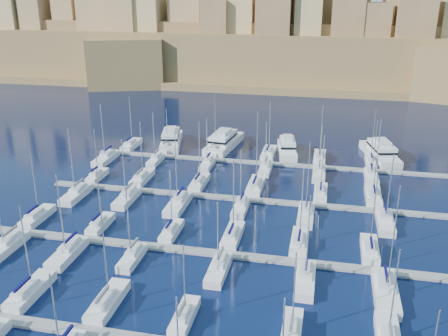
% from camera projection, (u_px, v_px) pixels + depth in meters
% --- Properties ---
extents(ground, '(600.00, 600.00, 0.00)m').
position_uv_depth(ground, '(239.00, 222.00, 90.71)').
color(ground, black).
rests_on(ground, ground).
extents(pontoon_mid_near, '(84.00, 2.00, 0.40)m').
position_uv_depth(pontoon_mid_near, '(225.00, 254.00, 79.64)').
color(pontoon_mid_near, slate).
rests_on(pontoon_mid_near, ground).
extents(pontoon_mid_far, '(84.00, 2.00, 0.40)m').
position_uv_depth(pontoon_mid_far, '(248.00, 200.00, 99.80)').
color(pontoon_mid_far, slate).
rests_on(pontoon_mid_far, ground).
extents(pontoon_far, '(84.00, 2.00, 0.40)m').
position_uv_depth(pontoon_far, '(263.00, 163.00, 119.97)').
color(pontoon_far, slate).
rests_on(pontoon_far, ground).
extents(sailboat_1, '(2.82, 9.39, 13.80)m').
position_uv_depth(sailboat_1, '(30.00, 291.00, 69.15)').
color(sailboat_1, silver).
rests_on(sailboat_1, ground).
extents(sailboat_2, '(2.82, 9.39, 16.15)m').
position_uv_depth(sailboat_2, '(107.00, 302.00, 66.88)').
color(sailboat_2, silver).
rests_on(sailboat_2, ground).
extents(sailboat_3, '(2.32, 7.74, 11.13)m').
position_uv_depth(sailboat_3, '(184.00, 317.00, 64.01)').
color(sailboat_3, silver).
rests_on(sailboat_3, ground).
extents(sailboat_4, '(2.37, 7.91, 11.70)m').
position_uv_depth(sailboat_4, '(292.00, 331.00, 61.39)').
color(sailboat_4, silver).
rests_on(sailboat_4, ground).
extents(sailboat_12, '(2.60, 8.67, 13.33)m').
position_uv_depth(sailboat_12, '(37.00, 216.00, 91.36)').
color(sailboat_12, silver).
rests_on(sailboat_12, ground).
extents(sailboat_13, '(2.34, 7.79, 11.21)m').
position_uv_depth(sailboat_13, '(100.00, 224.00, 88.50)').
color(sailboat_13, silver).
rests_on(sailboat_13, ground).
extents(sailboat_14, '(2.35, 7.82, 12.11)m').
position_uv_depth(sailboat_14, '(171.00, 231.00, 85.93)').
color(sailboat_14, silver).
rests_on(sailboat_14, ground).
extents(sailboat_15, '(2.71, 9.04, 14.54)m').
position_uv_depth(sailboat_15, '(233.00, 236.00, 84.38)').
color(sailboat_15, silver).
rests_on(sailboat_15, ground).
extents(sailboat_16, '(2.73, 9.10, 14.13)m').
position_uv_depth(sailboat_16, '(299.00, 242.00, 82.21)').
color(sailboat_16, silver).
rests_on(sailboat_16, ground).
extents(sailboat_17, '(2.68, 8.92, 13.44)m').
position_uv_depth(sailboat_17, '(370.00, 250.00, 79.93)').
color(sailboat_17, silver).
rests_on(sailboat_17, ground).
extents(sailboat_18, '(2.91, 9.69, 14.28)m').
position_uv_depth(sailboat_18, '(6.00, 246.00, 81.09)').
color(sailboat_18, silver).
rests_on(sailboat_18, ground).
extents(sailboat_19, '(2.85, 9.49, 14.59)m').
position_uv_depth(sailboat_19, '(68.00, 253.00, 79.06)').
color(sailboat_19, silver).
rests_on(sailboat_19, ground).
extents(sailboat_20, '(2.32, 7.74, 12.52)m').
position_uv_depth(sailboat_20, '(132.00, 257.00, 77.80)').
color(sailboat_20, silver).
rests_on(sailboat_20, ground).
extents(sailboat_21, '(2.62, 8.74, 12.27)m').
position_uv_depth(sailboat_21, '(219.00, 269.00, 74.61)').
color(sailboat_21, silver).
rests_on(sailboat_21, ground).
extents(sailboat_22, '(2.76, 9.21, 14.52)m').
position_uv_depth(sailboat_22, '(305.00, 280.00, 71.88)').
color(sailboat_22, silver).
rests_on(sailboat_22, ground).
extents(sailboat_23, '(3.23, 10.76, 17.26)m').
position_uv_depth(sailboat_23, '(386.00, 292.00, 69.00)').
color(sailboat_23, silver).
rests_on(sailboat_23, ground).
extents(sailboat_24, '(2.27, 7.57, 11.58)m').
position_uv_depth(sailboat_24, '(97.00, 176.00, 110.72)').
color(sailboat_24, silver).
rests_on(sailboat_24, ground).
extents(sailboat_25, '(2.74, 9.14, 13.54)m').
position_uv_depth(sailboat_25, '(142.00, 178.00, 109.41)').
color(sailboat_25, silver).
rests_on(sailboat_25, ground).
extents(sailboat_26, '(2.70, 8.99, 14.26)m').
position_uv_depth(sailboat_26, '(199.00, 183.00, 106.80)').
color(sailboat_26, silver).
rests_on(sailboat_26, ground).
extents(sailboat_27, '(3.07, 10.23, 17.04)m').
position_uv_depth(sailboat_27, '(256.00, 186.00, 104.97)').
color(sailboat_27, silver).
rests_on(sailboat_27, ground).
extents(sailboat_28, '(2.60, 8.66, 13.20)m').
position_uv_depth(sailboat_28, '(320.00, 193.00, 101.64)').
color(sailboat_28, silver).
rests_on(sailboat_28, ground).
extents(sailboat_29, '(3.03, 10.11, 16.73)m').
position_uv_depth(sailboat_29, '(373.00, 196.00, 100.24)').
color(sailboat_29, silver).
rests_on(sailboat_29, ground).
extents(sailboat_30, '(2.90, 9.68, 15.07)m').
position_uv_depth(sailboat_30, '(77.00, 194.00, 101.09)').
color(sailboat_30, silver).
rests_on(sailboat_30, ground).
extents(sailboat_31, '(2.75, 9.18, 13.46)m').
position_uv_depth(sailboat_31, '(127.00, 198.00, 99.20)').
color(sailboat_31, silver).
rests_on(sailboat_31, ground).
extents(sailboat_32, '(3.09, 10.28, 15.67)m').
position_uv_depth(sailboat_32, '(178.00, 204.00, 96.57)').
color(sailboat_32, silver).
rests_on(sailboat_32, ground).
extents(sailboat_33, '(2.50, 8.34, 12.76)m').
position_uv_depth(sailboat_33, '(241.00, 207.00, 95.08)').
color(sailboat_33, silver).
rests_on(sailboat_33, ground).
extents(sailboat_34, '(2.86, 9.53, 15.36)m').
position_uv_depth(sailboat_34, '(306.00, 214.00, 92.12)').
color(sailboat_34, silver).
rests_on(sailboat_34, ground).
extents(sailboat_35, '(2.89, 9.63, 14.01)m').
position_uv_depth(sailboat_35, '(385.00, 222.00, 89.33)').
color(sailboat_35, silver).
rests_on(sailboat_35, ground).
extents(sailboat_36, '(2.76, 9.19, 13.77)m').
position_uv_depth(sailboat_36, '(131.00, 145.00, 131.82)').
color(sailboat_36, silver).
rests_on(sailboat_36, ground).
extents(sailboat_37, '(2.33, 7.78, 11.26)m').
position_uv_depth(sailboat_37, '(167.00, 148.00, 129.21)').
color(sailboat_37, silver).
rests_on(sailboat_37, ground).
extents(sailboat_38, '(3.11, 10.36, 15.62)m').
position_uv_depth(sailboat_38, '(215.00, 150.00, 127.93)').
color(sailboat_38, silver).
rests_on(sailboat_38, ground).
extents(sailboat_39, '(3.06, 10.20, 14.35)m').
position_uv_depth(sailboat_39, '(269.00, 153.00, 125.14)').
color(sailboat_39, silver).
rests_on(sailboat_39, ground).
extents(sailboat_40, '(2.82, 9.38, 13.77)m').
position_uv_depth(sailboat_40, '(320.00, 157.00, 122.30)').
color(sailboat_40, silver).
rests_on(sailboat_40, ground).
extents(sailboat_41, '(2.42, 8.07, 13.86)m').
position_uv_depth(sailboat_41, '(371.00, 162.00, 119.34)').
color(sailboat_41, silver).
rests_on(sailboat_41, ground).
extents(sailboat_42, '(3.05, 10.17, 14.62)m').
position_uv_depth(sailboat_42, '(106.00, 158.00, 121.72)').
color(sailboat_42, silver).
rests_on(sailboat_42, ground).
extents(sailboat_43, '(2.27, 7.57, 12.92)m').
position_uv_depth(sailboat_43, '(156.00, 160.00, 120.49)').
color(sailboat_43, silver).
rests_on(sailboat_43, ground).
extents(sailboat_44, '(2.39, 7.97, 12.34)m').
position_uv_depth(sailboat_44, '(208.00, 164.00, 117.77)').
color(sailboat_44, silver).
rests_on(sailboat_44, ground).
extents(sailboat_45, '(2.58, 8.58, 12.35)m').
position_uv_depth(sailboat_45, '(265.00, 169.00, 114.78)').
color(sailboat_45, silver).
rests_on(sailboat_45, ground).
extents(sailboat_46, '(2.79, 9.29, 12.31)m').
position_uv_depth(sailboat_46, '(319.00, 173.00, 112.08)').
color(sailboat_46, silver).
rests_on(sailboat_46, ground).
extents(sailboat_47, '(2.78, 9.27, 14.09)m').
position_uv_depth(sailboat_47, '(371.00, 177.00, 109.86)').
color(sailboat_47, silver).
rests_on(sailboat_47, ground).
extents(motor_yacht_a, '(8.35, 16.96, 5.25)m').
position_uv_depth(motor_yacht_a, '(171.00, 139.00, 133.09)').
color(motor_yacht_a, silver).
rests_on(motor_yacht_a, ground).
extents(motor_yacht_b, '(7.69, 18.95, 5.25)m').
position_uv_depth(motor_yacht_b, '(224.00, 141.00, 131.25)').
color(motor_yacht_b, silver).
rests_on(motor_yacht_b, ground).
extents(motor_yacht_c, '(6.39, 14.72, 5.25)m').
position_uv_depth(motor_yacht_c, '(287.00, 148.00, 126.11)').
color(motor_yacht_c, silver).
rests_on(motor_yacht_c, ground).
extents(motor_yacht_d, '(9.33, 18.45, 5.25)m').
position_uv_depth(motor_yacht_d, '(380.00, 152.00, 123.16)').
color(motor_yacht_d, silver).
rests_on(motor_yacht_d, ground).
extents(fortified_city, '(460.00, 108.95, 59.52)m').
position_uv_depth(fortified_city, '(300.00, 44.00, 227.91)').
color(fortified_city, brown).
rests_on(fortified_city, ground).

